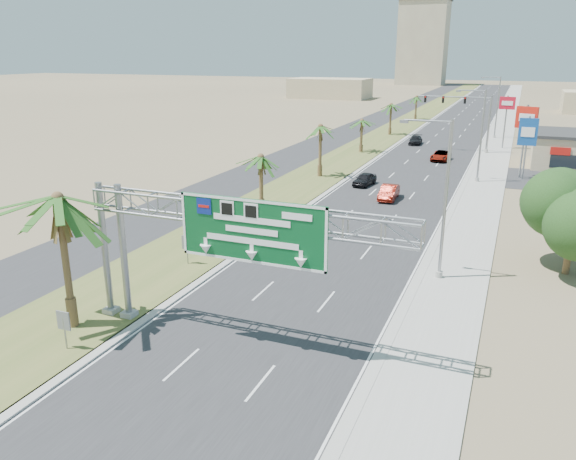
{
  "coord_description": "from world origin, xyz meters",
  "views": [
    {
      "loc": [
        11.11,
        -12.18,
        13.71
      ],
      "look_at": [
        -0.22,
        15.57,
        4.2
      ],
      "focal_mm": 35.0,
      "sensor_mm": 36.0,
      "label": 1
    }
  ],
  "objects_px": {
    "car_right_lane": "(441,156)",
    "pole_sign_red_far": "(507,107)",
    "sign_gantry": "(226,224)",
    "car_far": "(415,140)",
    "palm_near": "(58,199)",
    "signal_mast": "(474,118)",
    "pole_sign_blue": "(528,134)",
    "car_left_lane": "(365,179)",
    "pole_sign_red_near": "(526,121)",
    "car_mid_lane": "(389,193)"
  },
  "relations": [
    {
      "from": "sign_gantry",
      "to": "pole_sign_red_far",
      "type": "height_order",
      "value": "pole_sign_red_far"
    },
    {
      "from": "signal_mast",
      "to": "car_far",
      "type": "distance_m",
      "value": 10.64
    },
    {
      "from": "palm_near",
      "to": "car_right_lane",
      "type": "height_order",
      "value": "palm_near"
    },
    {
      "from": "pole_sign_blue",
      "to": "car_mid_lane",
      "type": "bearing_deg",
      "value": -128.89
    },
    {
      "from": "palm_near",
      "to": "car_right_lane",
      "type": "relative_size",
      "value": 1.77
    },
    {
      "from": "palm_near",
      "to": "car_far",
      "type": "distance_m",
      "value": 68.88
    },
    {
      "from": "car_far",
      "to": "palm_near",
      "type": "bearing_deg",
      "value": -97.93
    },
    {
      "from": "pole_sign_blue",
      "to": "signal_mast",
      "type": "bearing_deg",
      "value": 112.97
    },
    {
      "from": "signal_mast",
      "to": "car_right_lane",
      "type": "bearing_deg",
      "value": -110.83
    },
    {
      "from": "car_mid_lane",
      "to": "pole_sign_red_near",
      "type": "relative_size",
      "value": 0.52
    },
    {
      "from": "signal_mast",
      "to": "car_mid_lane",
      "type": "bearing_deg",
      "value": -99.14
    },
    {
      "from": "car_right_lane",
      "to": "pole_sign_blue",
      "type": "bearing_deg",
      "value": -36.34
    },
    {
      "from": "palm_near",
      "to": "car_mid_lane",
      "type": "distance_m",
      "value": 34.56
    },
    {
      "from": "car_right_lane",
      "to": "car_far",
      "type": "xyz_separation_m",
      "value": [
        -5.56,
        12.73,
        -0.01
      ]
    },
    {
      "from": "sign_gantry",
      "to": "signal_mast",
      "type": "distance_m",
      "value": 62.37
    },
    {
      "from": "pole_sign_red_near",
      "to": "signal_mast",
      "type": "bearing_deg",
      "value": 113.08
    },
    {
      "from": "signal_mast",
      "to": "car_mid_lane",
      "type": "height_order",
      "value": "signal_mast"
    },
    {
      "from": "sign_gantry",
      "to": "pole_sign_red_near",
      "type": "bearing_deg",
      "value": 74.49
    },
    {
      "from": "sign_gantry",
      "to": "car_mid_lane",
      "type": "relative_size",
      "value": 3.93
    },
    {
      "from": "car_right_lane",
      "to": "pole_sign_blue",
      "type": "xyz_separation_m",
      "value": [
        10.13,
        -8.07,
        4.43
      ]
    },
    {
      "from": "signal_mast",
      "to": "pole_sign_red_far",
      "type": "xyz_separation_m",
      "value": [
        4.01,
        5.23,
        1.25
      ]
    },
    {
      "from": "palm_near",
      "to": "car_left_lane",
      "type": "bearing_deg",
      "value": 81.56
    },
    {
      "from": "pole_sign_red_far",
      "to": "pole_sign_red_near",
      "type": "bearing_deg",
      "value": -82.79
    },
    {
      "from": "signal_mast",
      "to": "pole_sign_red_near",
      "type": "relative_size",
      "value": 1.25
    },
    {
      "from": "car_far",
      "to": "pole_sign_blue",
      "type": "height_order",
      "value": "pole_sign_blue"
    },
    {
      "from": "car_right_lane",
      "to": "pole_sign_red_near",
      "type": "relative_size",
      "value": 0.57
    },
    {
      "from": "sign_gantry",
      "to": "car_right_lane",
      "type": "distance_m",
      "value": 54.06
    },
    {
      "from": "car_left_lane",
      "to": "pole_sign_red_near",
      "type": "distance_m",
      "value": 19.61
    },
    {
      "from": "car_far",
      "to": "pole_sign_red_far",
      "type": "distance_m",
      "value": 13.89
    },
    {
      "from": "signal_mast",
      "to": "car_right_lane",
      "type": "height_order",
      "value": "signal_mast"
    },
    {
      "from": "sign_gantry",
      "to": "car_far",
      "type": "xyz_separation_m",
      "value": [
        -2.49,
        66.43,
        -5.41
      ]
    },
    {
      "from": "car_mid_lane",
      "to": "pole_sign_red_far",
      "type": "relative_size",
      "value": 0.55
    },
    {
      "from": "car_right_lane",
      "to": "pole_sign_blue",
      "type": "height_order",
      "value": "pole_sign_blue"
    },
    {
      "from": "pole_sign_blue",
      "to": "car_far",
      "type": "bearing_deg",
      "value": 127.02
    },
    {
      "from": "car_left_lane",
      "to": "car_mid_lane",
      "type": "distance_m",
      "value": 6.26
    },
    {
      "from": "palm_near",
      "to": "car_left_lane",
      "type": "distance_m",
      "value": 38.62
    },
    {
      "from": "palm_near",
      "to": "pole_sign_red_near",
      "type": "bearing_deg",
      "value": 66.51
    },
    {
      "from": "pole_sign_red_far",
      "to": "car_left_lane",
      "type": "bearing_deg",
      "value": -112.1
    },
    {
      "from": "sign_gantry",
      "to": "palm_near",
      "type": "height_order",
      "value": "palm_near"
    },
    {
      "from": "signal_mast",
      "to": "pole_sign_red_near",
      "type": "distance_m",
      "value": 17.03
    },
    {
      "from": "car_right_lane",
      "to": "pole_sign_red_far",
      "type": "relative_size",
      "value": 0.61
    },
    {
      "from": "car_mid_lane",
      "to": "pole_sign_red_near",
      "type": "distance_m",
      "value": 20.37
    },
    {
      "from": "palm_near",
      "to": "car_left_lane",
      "type": "height_order",
      "value": "palm_near"
    },
    {
      "from": "palm_near",
      "to": "pole_sign_red_far",
      "type": "bearing_deg",
      "value": 75.12
    },
    {
      "from": "pole_sign_blue",
      "to": "pole_sign_red_far",
      "type": "height_order",
      "value": "pole_sign_red_far"
    },
    {
      "from": "car_far",
      "to": "pole_sign_red_far",
      "type": "relative_size",
      "value": 0.57
    },
    {
      "from": "sign_gantry",
      "to": "pole_sign_red_near",
      "type": "height_order",
      "value": "pole_sign_red_near"
    },
    {
      "from": "sign_gantry",
      "to": "signal_mast",
      "type": "relative_size",
      "value": 1.63
    },
    {
      "from": "palm_near",
      "to": "car_left_lane",
      "type": "relative_size",
      "value": 2.13
    },
    {
      "from": "pole_sign_red_near",
      "to": "pole_sign_red_far",
      "type": "height_order",
      "value": "pole_sign_red_near"
    }
  ]
}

